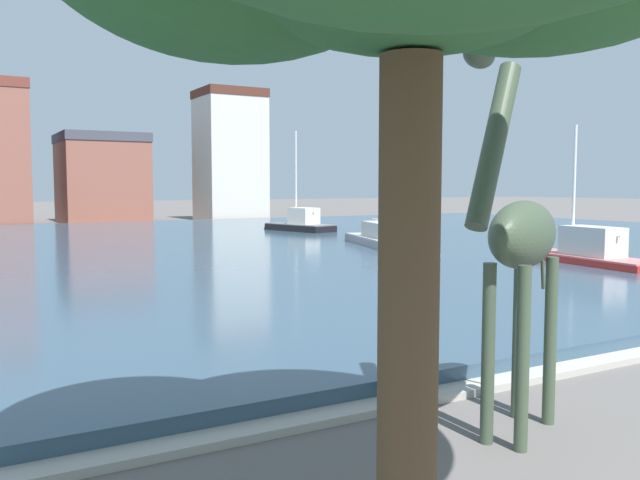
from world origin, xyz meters
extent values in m
cube|color=#334C60|center=(0.00, 30.81, 0.18)|extent=(85.10, 48.24, 0.36)
cube|color=#ADA89E|center=(0.00, 6.44, 0.06)|extent=(85.10, 0.50, 0.12)
cylinder|color=#3D4C38|center=(-0.93, 4.31, 1.18)|extent=(0.17, 0.17, 2.37)
cylinder|color=#3D4C38|center=(-1.13, 4.71, 1.18)|extent=(0.17, 0.17, 2.37)
cylinder|color=#3D4C38|center=(0.14, 4.82, 1.18)|extent=(0.17, 0.17, 2.37)
cylinder|color=#3D4C38|center=(-0.05, 5.22, 1.18)|extent=(0.17, 0.17, 2.37)
ellipsoid|color=#3D4C38|center=(-0.49, 4.76, 2.71)|extent=(1.95, 1.41, 0.90)
cylinder|color=#3D4C38|center=(-1.53, 4.27, 3.84)|extent=(1.23, 0.76, 2.02)
ellipsoid|color=#3D4C38|center=(-1.98, 4.06, 4.79)|extent=(0.63, 0.51, 0.30)
cone|color=#3D4C38|center=(-1.95, 3.99, 5.03)|extent=(0.06, 0.06, 0.17)
cone|color=#3D4C38|center=(-2.02, 4.12, 5.03)|extent=(0.06, 0.06, 0.17)
cylinder|color=#3D4C38|center=(0.29, 5.14, 2.33)|extent=(0.25, 0.16, 0.96)
cube|color=black|center=(13.31, 37.44, 0.38)|extent=(3.16, 5.39, 0.77)
ellipsoid|color=black|center=(12.70, 39.76, 0.38)|extent=(2.14, 2.16, 0.73)
cube|color=slate|center=(13.31, 37.44, 0.80)|extent=(3.09, 5.28, 0.06)
cube|color=silver|center=(13.41, 37.07, 1.37)|extent=(1.76, 2.06, 1.08)
cylinder|color=silver|center=(13.22, 37.80, 3.88)|extent=(0.12, 0.12, 6.23)
cylinder|color=silver|center=(13.44, 36.95, 1.67)|extent=(0.52, 1.74, 0.08)
cube|color=#939399|center=(11.66, 25.04, 0.36)|extent=(4.11, 8.48, 0.73)
ellipsoid|color=#939399|center=(10.60, 21.27, 0.36)|extent=(2.49, 3.26, 0.69)
cube|color=#B1B1B5|center=(11.66, 25.04, 0.76)|extent=(4.03, 8.31, 0.06)
cube|color=silver|center=(11.82, 25.64, 1.16)|extent=(2.11, 3.15, 0.76)
cylinder|color=silver|center=(11.49, 24.45, 4.75)|extent=(0.12, 0.12, 8.06)
cylinder|color=silver|center=(11.88, 25.84, 1.63)|extent=(0.85, 2.80, 0.08)
cube|color=red|center=(14.46, 15.85, 0.30)|extent=(2.38, 6.84, 0.61)
ellipsoid|color=red|center=(14.78, 19.01, 0.30)|extent=(1.77, 2.49, 0.58)
cube|color=#C7716E|center=(14.46, 15.85, 0.64)|extent=(2.34, 6.70, 0.06)
cube|color=silver|center=(14.41, 15.35, 1.23)|extent=(1.43, 2.45, 1.13)
cylinder|color=silver|center=(14.51, 16.35, 3.18)|extent=(0.12, 0.12, 5.14)
cylinder|color=silver|center=(14.39, 15.18, 1.51)|extent=(0.32, 2.34, 0.08)
cylinder|color=brown|center=(-4.39, 2.10, 2.11)|extent=(0.43, 0.43, 4.23)
cylinder|color=#232326|center=(-1.24, 6.29, 0.25)|extent=(0.24, 0.24, 0.50)
cube|color=#8E5142|center=(5.24, 60.89, 3.62)|extent=(7.22, 7.81, 7.23)
cube|color=#42424C|center=(5.24, 60.89, 7.63)|extent=(7.36, 7.96, 0.80)
cube|color=beige|center=(16.63, 58.10, 5.82)|extent=(5.75, 5.52, 11.64)
cube|color=#51281E|center=(16.63, 58.10, 12.04)|extent=(5.86, 5.63, 0.80)
camera|label=1|loc=(-7.14, -1.51, 3.35)|focal=37.08mm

